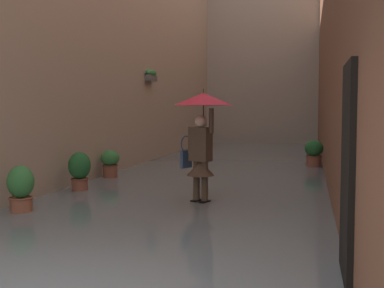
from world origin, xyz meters
TOP-DOWN VIEW (x-y plane):
  - ground_plane at (0.00, -10.60)m, footprint 60.00×60.00m
  - flood_water at (0.00, -10.60)m, footprint 6.20×27.20m
  - building_facade_right at (3.60, -10.60)m, footprint 2.04×25.20m
  - building_facade_far at (0.00, -22.10)m, footprint 9.00×1.80m
  - person_wading at (-0.43, -5.31)m, footprint 1.05×1.05m
  - potted_plant_far_right at (2.26, -3.80)m, footprint 0.43×0.43m
  - potted_plant_near_right at (2.30, -6.02)m, footprint 0.46×0.46m
  - potted_plant_far_left at (-2.44, -11.55)m, footprint 0.53×0.53m
  - potted_plant_mid_right at (2.41, -7.94)m, footprint 0.46×0.46m

SIDE VIEW (x-z plane):
  - ground_plane at x=0.00m, z-range 0.00..0.00m
  - flood_water at x=0.00m, z-range 0.00..0.08m
  - potted_plant_mid_right at x=2.41m, z-range 0.05..0.79m
  - potted_plant_far_right at x=2.26m, z-range 0.03..0.86m
  - potted_plant_far_left at x=-2.44m, z-range 0.04..0.88m
  - potted_plant_near_right at x=2.30m, z-range 0.05..0.91m
  - person_wading at x=-0.43m, z-range 0.43..2.54m
  - building_facade_right at x=3.60m, z-range 0.00..9.66m
  - building_facade_far at x=0.00m, z-range 0.00..9.67m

